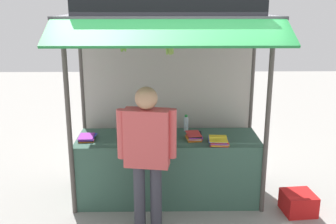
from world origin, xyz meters
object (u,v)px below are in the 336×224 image
(water_bottle_right, at_px, (156,127))
(banana_bunch_leftmost, at_px, (123,46))
(magazine_stack_back_left, at_px, (158,142))
(banana_bunch_inner_right, at_px, (169,48))
(magazine_stack_left, at_px, (218,141))
(plastic_crate, at_px, (298,203))
(water_bottle_center, at_px, (186,123))
(water_bottle_back_right, at_px, (162,128))
(magazine_stack_far_right, at_px, (87,138))
(vendor_person, at_px, (147,148))
(water_bottle_rear_center, at_px, (143,124))
(magazine_stack_front_left, at_px, (194,136))

(water_bottle_right, bearing_deg, banana_bunch_leftmost, -120.31)
(magazine_stack_back_left, xyz_separation_m, banana_bunch_inner_right, (0.14, -0.23, 1.21))
(banana_bunch_leftmost, bearing_deg, magazine_stack_left, 12.67)
(banana_bunch_leftmost, relative_size, plastic_crate, 0.69)
(water_bottle_center, bearing_deg, water_bottle_back_right, -143.07)
(water_bottle_back_right, relative_size, magazine_stack_far_right, 0.83)
(magazine_stack_left, bearing_deg, banana_bunch_inner_right, -157.92)
(water_bottle_right, height_order, water_bottle_back_right, water_bottle_back_right)
(water_bottle_center, bearing_deg, magazine_stack_left, -54.01)
(magazine_stack_back_left, height_order, vendor_person, vendor_person)
(vendor_person, bearing_deg, magazine_stack_left, -137.18)
(water_bottle_back_right, xyz_separation_m, banana_bunch_inner_right, (0.08, -0.53, 1.13))
(magazine_stack_far_right, relative_size, vendor_person, 0.17)
(water_bottle_back_right, height_order, plastic_crate, water_bottle_back_right)
(magazine_stack_back_left, relative_size, vendor_person, 0.17)
(water_bottle_right, height_order, water_bottle_rear_center, water_bottle_right)
(water_bottle_rear_center, xyz_separation_m, plastic_crate, (2.00, -0.71, -0.84))
(magazine_stack_far_right, height_order, banana_bunch_leftmost, banana_bunch_leftmost)
(water_bottle_rear_center, distance_m, magazine_stack_far_right, 0.79)
(plastic_crate, bearing_deg, water_bottle_rear_center, 160.39)
(magazine_stack_back_left, height_order, banana_bunch_leftmost, banana_bunch_leftmost)
(water_bottle_center, xyz_separation_m, water_bottle_back_right, (-0.33, -0.25, 0.01))
(magazine_stack_back_left, bearing_deg, vendor_person, -101.81)
(magazine_stack_front_left, bearing_deg, banana_bunch_inner_right, -128.02)
(magazine_stack_back_left, bearing_deg, banana_bunch_leftmost, -148.94)
(water_bottle_back_right, bearing_deg, banana_bunch_inner_right, -81.31)
(magazine_stack_left, height_order, banana_bunch_leftmost, banana_bunch_leftmost)
(water_bottle_rear_center, relative_size, magazine_stack_left, 0.75)
(magazine_stack_far_right, xyz_separation_m, banana_bunch_inner_right, (1.07, -0.44, 1.22))
(water_bottle_center, xyz_separation_m, magazine_stack_back_left, (-0.38, -0.55, -0.08))
(plastic_crate, bearing_deg, magazine_stack_front_left, 164.36)
(magazine_stack_back_left, relative_size, plastic_crate, 0.77)
(magazine_stack_far_right, relative_size, magazine_stack_front_left, 1.03)
(water_bottle_back_right, xyz_separation_m, vendor_person, (-0.17, -0.87, 0.06))
(water_bottle_center, height_order, banana_bunch_inner_right, banana_bunch_inner_right)
(water_bottle_rear_center, height_order, magazine_stack_far_right, water_bottle_rear_center)
(banana_bunch_leftmost, bearing_deg, vendor_person, -51.89)
(magazine_stack_left, height_order, banana_bunch_inner_right, banana_bunch_inner_right)
(magazine_stack_far_right, distance_m, magazine_stack_front_left, 1.40)
(magazine_stack_far_right, bearing_deg, magazine_stack_left, -6.10)
(banana_bunch_leftmost, height_order, vendor_person, banana_bunch_leftmost)
(magazine_stack_far_right, bearing_deg, plastic_crate, -7.95)
(magazine_stack_left, relative_size, banana_bunch_leftmost, 1.16)
(magazine_stack_back_left, bearing_deg, water_bottle_back_right, 80.04)
(water_bottle_rear_center, relative_size, water_bottle_back_right, 0.93)
(water_bottle_right, relative_size, magazine_stack_far_right, 0.80)
(water_bottle_back_right, height_order, banana_bunch_inner_right, banana_bunch_inner_right)
(banana_bunch_leftmost, bearing_deg, water_bottle_center, 45.71)
(banana_bunch_leftmost, distance_m, vendor_person, 1.17)
(water_bottle_right, distance_m, water_bottle_rear_center, 0.26)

